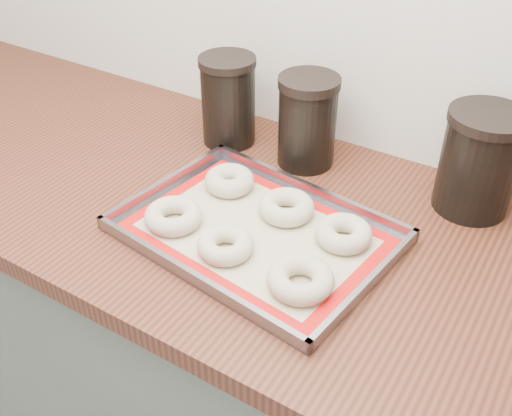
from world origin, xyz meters
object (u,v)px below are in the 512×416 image
Objects in this scene: baking_tray at (256,232)px; bagel_front_right at (300,279)px; bagel_front_mid at (225,245)px; canister_left at (228,100)px; bagel_back_left at (229,181)px; canister_right at (479,162)px; bagel_back_right at (344,234)px; bagel_back_mid at (286,207)px; canister_mid at (307,121)px; bagel_front_left at (173,216)px.

bagel_front_right is (0.13, -0.08, 0.02)m from baking_tray.
canister_left is (-0.21, 0.33, 0.08)m from bagel_front_mid.
canister_right is (0.41, 0.20, 0.08)m from bagel_back_left.
canister_left is at bearing 131.97° from baking_tray.
bagel_back_left is at bearing 145.63° from bagel_front_right.
bagel_back_mid is at bearing 173.10° from bagel_back_right.
bagel_back_mid is 0.21m from canister_mid.
canister_right reaches higher than bagel_front_left.
bagel_back_left is (-0.10, 0.16, 0.00)m from bagel_front_mid.
canister_right is (0.29, 0.29, 0.09)m from baking_tray.
canister_mid reaches higher than bagel_back_right.
bagel_front_mid is at bearing -103.18° from bagel_back_mid.
canister_right is (0.43, 0.34, 0.08)m from bagel_front_left.
bagel_back_right is 0.42m from canister_left.
canister_right is at bearing 56.06° from bagel_back_right.
bagel_back_left is 0.14m from bagel_back_mid.
bagel_back_right is at bearing 22.39° from bagel_front_left.
canister_right is (0.27, 0.21, 0.08)m from bagel_back_mid.
bagel_front_right is 1.09× the size of bagel_back_right.
baking_tray is at bearing -103.64° from bagel_back_mid.
bagel_back_mid is 0.52× the size of canister_right.
bagel_front_right is at bearing -93.22° from bagel_back_right.
bagel_back_right is at bearing 40.32° from bagel_front_mid.
canister_right reaches higher than bagel_back_right.
canister_right reaches higher than bagel_back_mid.
bagel_front_right is (0.27, -0.02, 0.00)m from bagel_front_left.
bagel_back_mid is at bearing 126.27° from bagel_front_right.
baking_tray is 5.19× the size of bagel_front_mid.
canister_left reaches higher than baking_tray.
bagel_front_mid is 0.19m from bagel_back_left.
baking_tray is 0.15m from bagel_front_left.
bagel_back_right reaches higher than bagel_front_left.
canister_right is (0.34, 0.02, 0.00)m from canister_mid.
baking_tray is at bearing 77.30° from bagel_front_mid.
canister_right is at bearing 49.35° from bagel_front_mid.
bagel_front_mid is 0.49× the size of canister_right.
bagel_front_right is at bearing -31.02° from baking_tray.
bagel_back_right reaches higher than bagel_front_mid.
canister_mid is at bearing -175.94° from canister_right.
bagel_front_left is 0.55× the size of canister_mid.
canister_mid is at bearing 73.20° from bagel_front_left.
bagel_front_right and bagel_back_right have the same top height.
bagel_back_left is 0.50× the size of canister_left.
bagel_front_left is 1.02× the size of bagel_back_mid.
bagel_back_mid is at bearing -35.96° from canister_left.
canister_right reaches higher than baking_tray.
canister_left reaches higher than bagel_back_right.
bagel_front_right is (0.15, -0.01, 0.00)m from bagel_front_mid.
bagel_front_mid is at bearing -139.68° from bagel_back_right.
bagel_front_mid is 0.99× the size of bagel_back_left.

